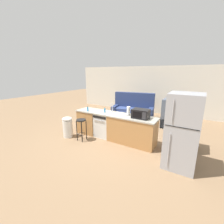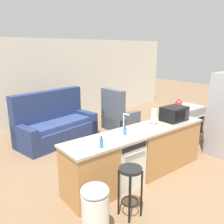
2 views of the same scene
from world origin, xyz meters
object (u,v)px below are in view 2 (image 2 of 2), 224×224
(bar_stool, at_px, (130,181))
(stove_range, at_px, (185,123))
(soap_bottle, at_px, (125,131))
(dish_soap_bottle, at_px, (101,143))
(trash_bin, at_px, (95,212))
(couch, at_px, (55,126))
(microwave, at_px, (174,114))
(paper_towel_roll, at_px, (154,117))
(kettle, at_px, (179,103))
(armchair, at_px, (118,118))
(dishwasher, at_px, (122,161))

(bar_stool, bearing_deg, stove_range, 22.08)
(soap_bottle, bearing_deg, dish_soap_bottle, -163.36)
(trash_bin, bearing_deg, couch, 72.62)
(stove_range, height_order, trash_bin, stove_range)
(microwave, distance_m, paper_towel_roll, 0.48)
(kettle, xyz_separation_m, armchair, (-0.62, 1.61, -0.64))
(dishwasher, xyz_separation_m, dish_soap_bottle, (-0.58, -0.20, 0.55))
(soap_bottle, bearing_deg, stove_range, 12.31)
(dishwasher, xyz_separation_m, stove_range, (2.60, 0.55, 0.03))
(microwave, xyz_separation_m, bar_stool, (-1.81, -0.69, -0.50))
(dish_soap_bottle, height_order, armchair, armchair)
(dishwasher, relative_size, couch, 0.39)
(microwave, height_order, trash_bin, microwave)
(kettle, bearing_deg, soap_bottle, -163.94)
(armchair, bearing_deg, stove_range, -65.77)
(bar_stool, bearing_deg, dish_soap_bottle, 103.78)
(dishwasher, distance_m, kettle, 2.59)
(armchair, bearing_deg, bar_stool, -127.38)
(trash_bin, bearing_deg, soap_bottle, 33.32)
(trash_bin, relative_size, couch, 0.35)
(bar_stool, relative_size, trash_bin, 1.00)
(dish_soap_bottle, bearing_deg, kettle, 16.18)
(paper_towel_roll, relative_size, dish_soap_bottle, 1.60)
(stove_range, height_order, couch, couch)
(dishwasher, height_order, bar_stool, dishwasher)
(stove_range, relative_size, microwave, 1.80)
(armchair, bearing_deg, dishwasher, -128.50)
(microwave, bearing_deg, paper_towel_roll, 166.15)
(soap_bottle, bearing_deg, dishwasher, 164.05)
(soap_bottle, xyz_separation_m, couch, (-0.06, 2.62, -0.58))
(paper_towel_roll, height_order, couch, couch)
(stove_range, relative_size, soap_bottle, 5.11)
(bar_stool, bearing_deg, microwave, 20.87)
(stove_range, distance_m, trash_bin, 3.90)
(kettle, xyz_separation_m, bar_stool, (-2.89, -1.37, -0.45))
(dishwasher, height_order, kettle, kettle)
(paper_towel_roll, height_order, armchair, armchair)
(paper_towel_roll, distance_m, couch, 2.73)
(soap_bottle, distance_m, armchair, 2.97)
(microwave, height_order, dish_soap_bottle, microwave)
(microwave, bearing_deg, stove_range, 23.81)
(soap_bottle, height_order, trash_bin, soap_bottle)
(trash_bin, distance_m, couch, 3.51)
(bar_stool, bearing_deg, dishwasher, 56.56)
(trash_bin, bearing_deg, kettle, 22.05)
(soap_bottle, bearing_deg, bar_stool, -126.00)
(stove_range, relative_size, trash_bin, 1.22)
(paper_towel_roll, height_order, bar_stool, paper_towel_roll)
(bar_stool, bearing_deg, armchair, 52.62)
(soap_bottle, distance_m, trash_bin, 1.46)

